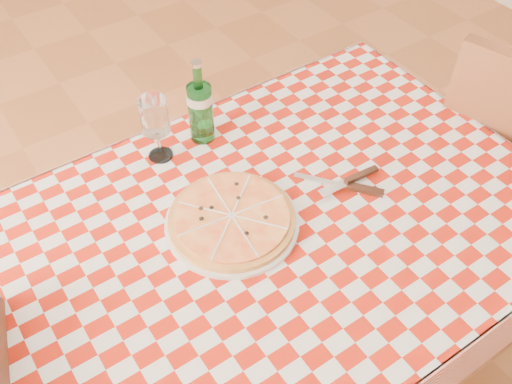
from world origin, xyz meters
TOP-DOWN VIEW (x-y plane):
  - dining_table at (0.00, 0.00)m, footprint 1.20×0.80m
  - tablecloth at (0.00, 0.00)m, footprint 1.30×0.90m
  - pizza_plate at (-0.09, 0.05)m, footprint 0.34×0.34m
  - water_bottle at (0.01, 0.35)m, footprint 0.08×0.08m
  - wine_glass at (-0.12, 0.34)m, footprint 0.09×0.09m
  - cutlery at (0.20, 0.00)m, footprint 0.29×0.27m

SIDE VIEW (x-z plane):
  - dining_table at x=0.00m, z-range 0.28..1.03m
  - tablecloth at x=0.00m, z-range 0.75..0.76m
  - cutlery at x=0.20m, z-range 0.76..0.78m
  - pizza_plate at x=-0.09m, z-range 0.76..0.80m
  - wine_glass at x=-0.12m, z-range 0.76..0.93m
  - water_bottle at x=0.01m, z-range 0.76..0.99m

